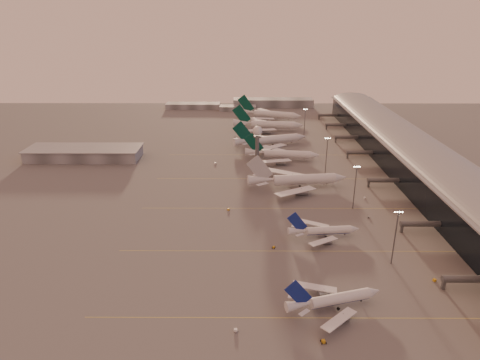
{
  "coord_description": "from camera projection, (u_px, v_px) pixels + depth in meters",
  "views": [
    {
      "loc": [
        -5.32,
        -156.18,
        98.43
      ],
      "look_at": [
        -6.38,
        72.79,
        9.61
      ],
      "focal_mm": 32.0,
      "sensor_mm": 36.0,
      "label": 1
    }
  ],
  "objects": [
    {
      "name": "ground",
      "position": [
        254.0,
        263.0,
        181.18
      ],
      "size": [
        700.0,
        700.0,
        0.0
      ],
      "primitive_type": "plane",
      "color": "#605E5E",
      "rests_on": "ground"
    },
    {
      "name": "mast_a",
      "position": [
        395.0,
        235.0,
        175.97
      ],
      "size": [
        3.6,
        0.56,
        25.0
      ],
      "color": "#515358",
      "rests_on": "ground"
    },
    {
      "name": "gsv_truck_a",
      "position": [
        237.0,
        329.0,
        141.61
      ],
      "size": [
        5.92,
        2.9,
        2.29
      ],
      "color": "white",
      "rests_on": "ground"
    },
    {
      "name": "mast_d",
      "position": [
        305.0,
        121.0,
        362.47
      ],
      "size": [
        3.6,
        0.56,
        25.0
      ],
      "color": "#515358",
      "rests_on": "ground"
    },
    {
      "name": "gsv_tug_hangar",
      "position": [
        298.0,
        155.0,
        317.94
      ],
      "size": [
        3.99,
        2.45,
        1.12
      ],
      "color": "gold",
      "rests_on": "ground"
    },
    {
      "name": "gsv_truck_c",
      "position": [
        229.0,
        208.0,
        229.64
      ],
      "size": [
        5.87,
        3.52,
        2.23
      ],
      "color": "gold",
      "rests_on": "ground"
    },
    {
      "name": "gsv_tug_near",
      "position": [
        323.0,
        342.0,
        136.94
      ],
      "size": [
        2.7,
        3.96,
        1.05
      ],
      "color": "gold",
      "rests_on": "ground"
    },
    {
      "name": "hangar",
      "position": [
        84.0,
        153.0,
        310.66
      ],
      "size": [
        82.0,
        27.0,
        8.5
      ],
      "color": "#5A5C60",
      "rests_on": "ground"
    },
    {
      "name": "gsv_truck_d",
      "position": [
        216.0,
        162.0,
        300.8
      ],
      "size": [
        3.76,
        6.05,
        2.3
      ],
      "color": "white",
      "rests_on": "ground"
    },
    {
      "name": "widebody_white",
      "position": [
        298.0,
        182.0,
        259.1
      ],
      "size": [
        61.61,
        49.1,
        21.71
      ],
      "color": "silver",
      "rests_on": "ground"
    },
    {
      "name": "gsv_truck_b",
      "position": [
        369.0,
        216.0,
        220.87
      ],
      "size": [
        5.0,
        2.57,
        1.92
      ],
      "color": "slate",
      "rests_on": "ground"
    },
    {
      "name": "radar_tower",
      "position": [
        257.0,
        139.0,
        285.46
      ],
      "size": [
        6.4,
        6.4,
        31.1
      ],
      "color": "#515358",
      "rests_on": "ground"
    },
    {
      "name": "taxiway_markings",
      "position": [
        306.0,
        208.0,
        233.26
      ],
      "size": [
        180.0,
        185.25,
        0.02
      ],
      "color": "gold",
      "rests_on": "ground"
    },
    {
      "name": "gsv_catering_b",
      "position": [
        365.0,
        196.0,
        243.92
      ],
      "size": [
        4.81,
        3.07,
        3.65
      ],
      "color": "white",
      "rests_on": "ground"
    },
    {
      "name": "gsv_catering_a",
      "position": [
        436.0,
        277.0,
        168.13
      ],
      "size": [
        5.59,
        4.08,
        4.2
      ],
      "color": "gold",
      "rests_on": "ground"
    },
    {
      "name": "terminal",
      "position": [
        415.0,
        158.0,
        279.55
      ],
      "size": [
        57.0,
        362.0,
        23.04
      ],
      "color": "black",
      "rests_on": "ground"
    },
    {
      "name": "distant_horizon",
      "position": [
        249.0,
        104.0,
        482.9
      ],
      "size": [
        165.0,
        37.5,
        9.0
      ],
      "color": "#5A5C60",
      "rests_on": "ground"
    },
    {
      "name": "greentail_a",
      "position": [
        282.0,
        156.0,
        307.91
      ],
      "size": [
        54.15,
        43.49,
        19.71
      ],
      "color": "silver",
      "rests_on": "ground"
    },
    {
      "name": "mast_b",
      "position": [
        355.0,
        185.0,
        227.26
      ],
      "size": [
        3.6,
        0.56,
        25.0
      ],
      "color": "#515358",
      "rests_on": "ground"
    },
    {
      "name": "mast_c",
      "position": [
        327.0,
        154.0,
        278.55
      ],
      "size": [
        3.6,
        0.56,
        25.0
      ],
      "color": "#515358",
      "rests_on": "ground"
    },
    {
      "name": "narrowbody_mid",
      "position": [
        324.0,
        232.0,
        201.61
      ],
      "size": [
        35.03,
        27.84,
        13.69
      ],
      "color": "silver",
      "rests_on": "ground"
    },
    {
      "name": "greentail_c",
      "position": [
        268.0,
        126.0,
        386.84
      ],
      "size": [
        64.03,
        51.46,
        23.28
      ],
      "color": "silver",
      "rests_on": "ground"
    },
    {
      "name": "greentail_d",
      "position": [
        269.0,
        116.0,
        426.05
      ],
      "size": [
        63.31,
        50.31,
        23.84
      ],
      "color": "silver",
      "rests_on": "ground"
    },
    {
      "name": "gsv_tug_far",
      "position": [
        265.0,
        182.0,
        266.97
      ],
      "size": [
        2.62,
        3.55,
        0.91
      ],
      "color": "white",
      "rests_on": "ground"
    },
    {
      "name": "greentail_b",
      "position": [
        271.0,
        142.0,
        340.23
      ],
      "size": [
        60.09,
        47.72,
        22.7
      ],
      "color": "silver",
      "rests_on": "ground"
    },
    {
      "name": "gsv_tug_mid",
      "position": [
        274.0,
        247.0,
        192.61
      ],
      "size": [
        3.44,
        2.66,
        0.87
      ],
      "color": "gold",
      "rests_on": "ground"
    },
    {
      "name": "narrowbody_near",
      "position": [
        334.0,
        301.0,
        152.48
      ],
      "size": [
        36.74,
        28.9,
        14.73
      ],
      "color": "silver",
      "rests_on": "ground"
    }
  ]
}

